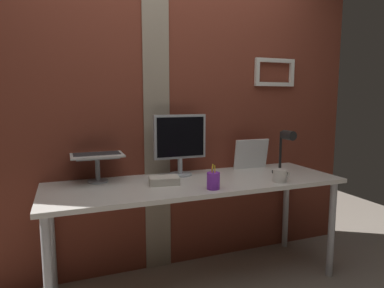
{
  "coord_description": "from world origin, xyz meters",
  "views": [
    {
      "loc": [
        -0.72,
        -2.02,
        1.34
      ],
      "look_at": [
        0.14,
        0.2,
        1.01
      ],
      "focal_mm": 31.01,
      "sensor_mm": 36.0,
      "label": 1
    }
  ],
  "objects_px": {
    "laptop": "(96,146)",
    "whiteboard_panel": "(251,154)",
    "monitor": "(180,140)",
    "desk_lamp": "(285,147)",
    "pen_cup": "(213,181)",
    "coffee_mug": "(280,176)"
  },
  "relations": [
    {
      "from": "whiteboard_panel",
      "to": "pen_cup",
      "type": "bearing_deg",
      "value": -140.07
    },
    {
      "from": "monitor",
      "to": "coffee_mug",
      "type": "bearing_deg",
      "value": -37.75
    },
    {
      "from": "monitor",
      "to": "laptop",
      "type": "xyz_separation_m",
      "value": [
        -0.6,
        0.07,
        -0.02
      ]
    },
    {
      "from": "monitor",
      "to": "pen_cup",
      "type": "height_order",
      "value": "monitor"
    },
    {
      "from": "desk_lamp",
      "to": "pen_cup",
      "type": "xyz_separation_m",
      "value": [
        -0.68,
        -0.18,
        -0.16
      ]
    },
    {
      "from": "whiteboard_panel",
      "to": "desk_lamp",
      "type": "relative_size",
      "value": 0.89
    },
    {
      "from": "monitor",
      "to": "pen_cup",
      "type": "bearing_deg",
      "value": -81.24
    },
    {
      "from": "laptop",
      "to": "desk_lamp",
      "type": "distance_m",
      "value": 1.39
    },
    {
      "from": "desk_lamp",
      "to": "pen_cup",
      "type": "height_order",
      "value": "desk_lamp"
    },
    {
      "from": "monitor",
      "to": "coffee_mug",
      "type": "relative_size",
      "value": 3.44
    },
    {
      "from": "whiteboard_panel",
      "to": "monitor",
      "type": "bearing_deg",
      "value": -178.15
    },
    {
      "from": "desk_lamp",
      "to": "coffee_mug",
      "type": "distance_m",
      "value": 0.3
    },
    {
      "from": "laptop",
      "to": "desk_lamp",
      "type": "xyz_separation_m",
      "value": [
        1.35,
        -0.34,
        -0.03
      ]
    },
    {
      "from": "monitor",
      "to": "coffee_mug",
      "type": "distance_m",
      "value": 0.77
    },
    {
      "from": "pen_cup",
      "to": "desk_lamp",
      "type": "bearing_deg",
      "value": 14.96
    },
    {
      "from": "monitor",
      "to": "whiteboard_panel",
      "type": "bearing_deg",
      "value": 1.85
    },
    {
      "from": "monitor",
      "to": "desk_lamp",
      "type": "xyz_separation_m",
      "value": [
        0.75,
        -0.27,
        -0.06
      ]
    },
    {
      "from": "monitor",
      "to": "pen_cup",
      "type": "relative_size",
      "value": 2.76
    },
    {
      "from": "laptop",
      "to": "pen_cup",
      "type": "height_order",
      "value": "laptop"
    },
    {
      "from": "whiteboard_panel",
      "to": "pen_cup",
      "type": "relative_size",
      "value": 1.82
    },
    {
      "from": "laptop",
      "to": "whiteboard_panel",
      "type": "xyz_separation_m",
      "value": [
        1.23,
        -0.05,
        -0.12
      ]
    },
    {
      "from": "laptop",
      "to": "desk_lamp",
      "type": "bearing_deg",
      "value": -14.18
    }
  ]
}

